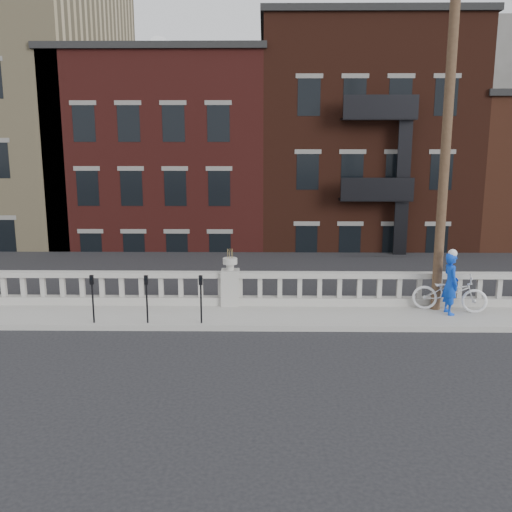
# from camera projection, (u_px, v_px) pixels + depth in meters

# --- Properties ---
(ground) EXTENTS (120.00, 120.00, 0.00)m
(ground) POSITION_uv_depth(u_px,v_px,m) (221.00, 357.00, 13.76)
(ground) COLOR black
(ground) RESTS_ON ground
(sidewalk) EXTENTS (32.00, 2.20, 0.15)m
(sidewalk) POSITION_uv_depth(u_px,v_px,m) (229.00, 316.00, 16.69)
(sidewalk) COLOR #99978E
(sidewalk) RESTS_ON ground
(balustrade) EXTENTS (28.00, 0.34, 1.03)m
(balustrade) POSITION_uv_depth(u_px,v_px,m) (230.00, 289.00, 17.50)
(balustrade) COLOR #99978E
(balustrade) RESTS_ON sidewalk
(planter_pedestal) EXTENTS (0.55, 0.55, 1.76)m
(planter_pedestal) POSITION_uv_depth(u_px,v_px,m) (230.00, 283.00, 17.46)
(planter_pedestal) COLOR #99978E
(planter_pedestal) RESTS_ON sidewalk
(lower_level) EXTENTS (80.00, 44.00, 20.80)m
(lower_level) POSITION_uv_depth(u_px,v_px,m) (256.00, 180.00, 35.79)
(lower_level) COLOR #605E59
(lower_level) RESTS_ON ground
(utility_pole) EXTENTS (1.60, 0.28, 10.00)m
(utility_pole) POSITION_uv_depth(u_px,v_px,m) (446.00, 137.00, 16.15)
(utility_pole) COLOR #422D1E
(utility_pole) RESTS_ON sidewalk
(parking_meter_b) EXTENTS (0.10, 0.09, 1.36)m
(parking_meter_b) POSITION_uv_depth(u_px,v_px,m) (92.00, 293.00, 15.72)
(parking_meter_b) COLOR black
(parking_meter_b) RESTS_ON sidewalk
(parking_meter_c) EXTENTS (0.10, 0.09, 1.36)m
(parking_meter_c) POSITION_uv_depth(u_px,v_px,m) (147.00, 293.00, 15.70)
(parking_meter_c) COLOR black
(parking_meter_c) RESTS_ON sidewalk
(parking_meter_d) EXTENTS (0.10, 0.09, 1.36)m
(parking_meter_d) POSITION_uv_depth(u_px,v_px,m) (201.00, 294.00, 15.68)
(parking_meter_d) COLOR black
(parking_meter_d) RESTS_ON sidewalk
(bicycle) EXTENTS (2.25, 1.28, 1.12)m
(bicycle) POSITION_uv_depth(u_px,v_px,m) (450.00, 293.00, 16.85)
(bicycle) COLOR silver
(bicycle) RESTS_ON sidewalk
(cyclist) EXTENTS (0.50, 0.70, 1.82)m
(cyclist) POSITION_uv_depth(u_px,v_px,m) (451.00, 284.00, 16.52)
(cyclist) COLOR #0D3DC5
(cyclist) RESTS_ON sidewalk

